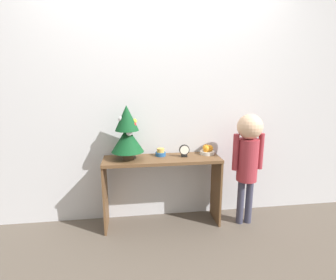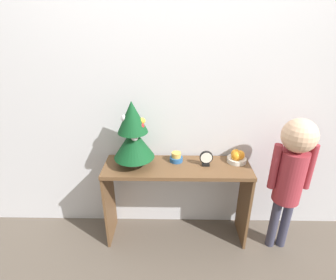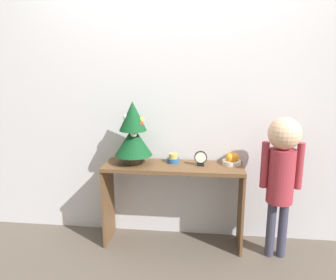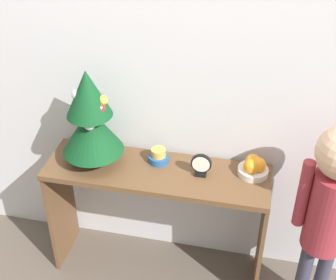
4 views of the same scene
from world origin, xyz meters
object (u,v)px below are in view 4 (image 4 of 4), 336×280
at_px(fruit_bowl, 254,167).
at_px(desk_clock, 201,165).
at_px(child_figure, 333,199).
at_px(singing_bowl, 159,156).
at_px(mini_tree, 90,118).

height_order(fruit_bowl, desk_clock, desk_clock).
bearing_deg(desk_clock, child_figure, -10.04).
bearing_deg(singing_bowl, child_figure, -11.51).
bearing_deg(child_figure, desk_clock, 169.96).
distance_m(mini_tree, fruit_bowl, 0.84).
bearing_deg(child_figure, fruit_bowl, 154.50).
relative_size(mini_tree, fruit_bowl, 3.41).
xyz_separation_m(singing_bowl, child_figure, (0.84, -0.17, 0.02)).
xyz_separation_m(mini_tree, singing_bowl, (0.32, 0.07, -0.23)).
height_order(fruit_bowl, singing_bowl, fruit_bowl).
height_order(mini_tree, desk_clock, mini_tree).
bearing_deg(child_figure, mini_tree, 174.91).
xyz_separation_m(fruit_bowl, child_figure, (0.36, -0.17, 0.01)).
height_order(fruit_bowl, child_figure, child_figure).
relative_size(fruit_bowl, singing_bowl, 1.46).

